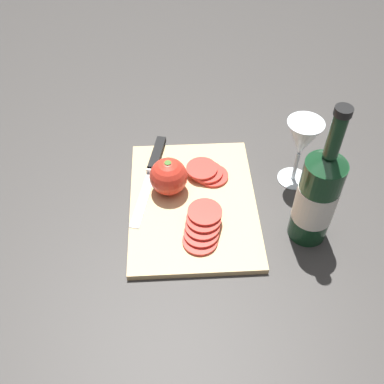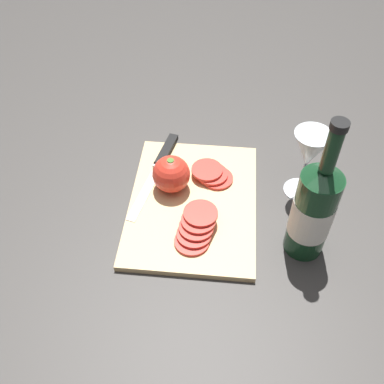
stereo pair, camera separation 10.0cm
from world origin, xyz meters
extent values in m
plane|color=#383533|center=(0.00, 0.00, 0.00)|extent=(3.00, 3.00, 0.00)
cube|color=tan|center=(0.03, 0.00, 0.01)|extent=(0.38, 0.29, 0.02)
cylinder|color=#14381E|center=(-0.06, -0.24, 0.10)|extent=(0.08, 0.08, 0.21)
cone|color=#14381E|center=(-0.06, -0.24, 0.22)|extent=(0.08, 0.08, 0.02)
cylinder|color=#14381E|center=(-0.06, -0.24, 0.28)|extent=(0.03, 0.03, 0.09)
cylinder|color=black|center=(-0.06, -0.24, 0.33)|extent=(0.03, 0.03, 0.01)
cylinder|color=white|center=(-0.06, -0.24, 0.10)|extent=(0.08, 0.08, 0.09)
cylinder|color=silver|center=(0.11, -0.25, 0.00)|extent=(0.07, 0.07, 0.00)
cylinder|color=silver|center=(0.11, -0.25, 0.04)|extent=(0.01, 0.01, 0.08)
cone|color=silver|center=(0.11, -0.25, 0.13)|extent=(0.08, 0.08, 0.09)
cone|color=beige|center=(0.11, -0.25, 0.10)|extent=(0.03, 0.03, 0.03)
sphere|color=red|center=(0.07, 0.05, 0.06)|extent=(0.09, 0.09, 0.09)
cylinder|color=#47702D|center=(0.07, 0.05, 0.10)|extent=(0.02, 0.02, 0.01)
cube|color=silver|center=(0.05, 0.11, 0.02)|extent=(0.17, 0.06, 0.00)
cube|color=silver|center=(0.13, 0.09, 0.02)|extent=(0.02, 0.03, 0.01)
cube|color=black|center=(0.19, 0.08, 0.02)|extent=(0.12, 0.05, 0.01)
cylinder|color=red|center=(-0.08, -0.01, 0.02)|extent=(0.07, 0.07, 0.01)
cylinder|color=red|center=(-0.07, -0.01, 0.03)|extent=(0.07, 0.07, 0.01)
cylinder|color=red|center=(-0.05, -0.02, 0.03)|extent=(0.07, 0.07, 0.01)
cylinder|color=red|center=(-0.04, -0.02, 0.04)|extent=(0.07, 0.07, 0.01)
cylinder|color=red|center=(-0.03, -0.02, 0.05)|extent=(0.07, 0.07, 0.01)
cylinder|color=red|center=(0.11, -0.05, 0.02)|extent=(0.07, 0.07, 0.01)
cylinder|color=red|center=(0.11, -0.04, 0.03)|extent=(0.07, 0.07, 0.01)
cylinder|color=red|center=(0.12, -0.03, 0.03)|extent=(0.07, 0.07, 0.01)
camera|label=1|loc=(-0.64, 0.04, 0.79)|focal=42.00mm
camera|label=2|loc=(-0.63, -0.06, 0.79)|focal=42.00mm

